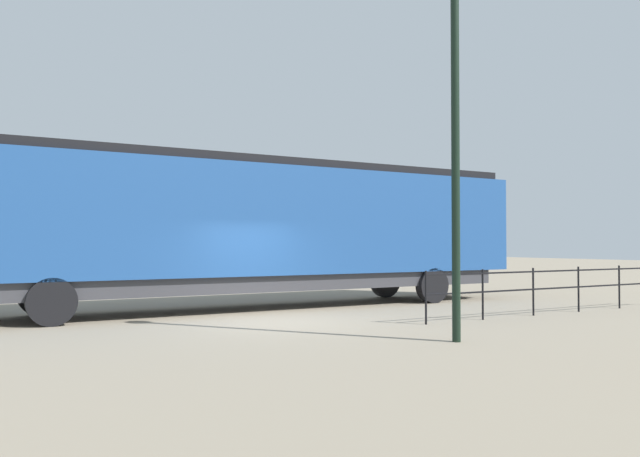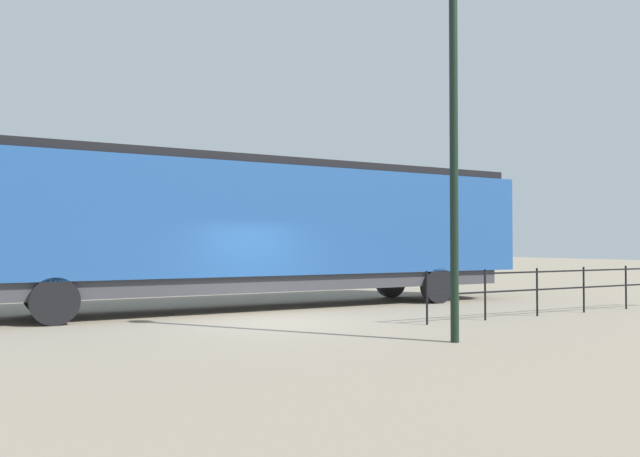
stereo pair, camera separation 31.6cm
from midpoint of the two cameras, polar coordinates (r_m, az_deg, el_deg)
name	(u,v)px [view 2 (the right image)]	position (r m, az deg, el deg)	size (l,w,h in m)	color
ground_plane	(277,322)	(15.06, -3.37, -8.51)	(120.00, 120.00, 0.00)	gray
locomotive	(274,226)	(18.27, -3.71, 0.25)	(2.81, 17.32, 4.27)	navy
lamp_post	(453,86)	(12.47, 12.85, 12.60)	(0.49, 0.49, 7.24)	black
platform_fence	(561,284)	(17.75, 21.68, -4.76)	(0.05, 8.97, 1.24)	black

